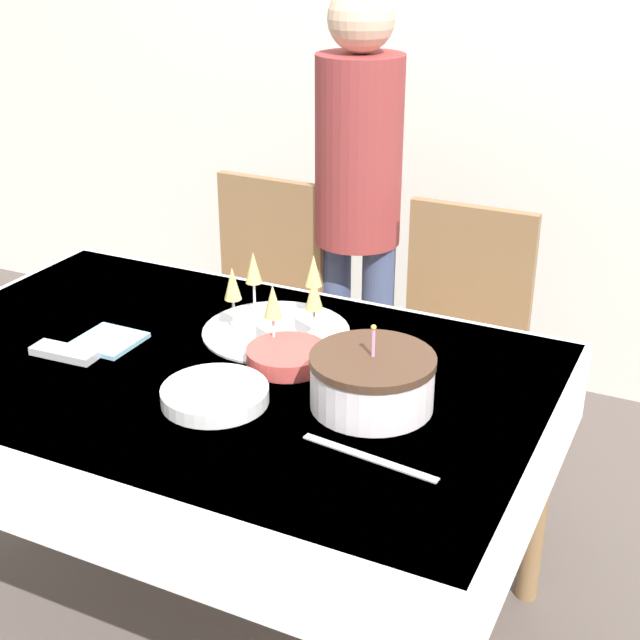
{
  "coord_description": "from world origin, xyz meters",
  "views": [
    {
      "loc": [
        1.06,
        -1.59,
        1.75
      ],
      "look_at": [
        0.24,
        0.1,
        0.89
      ],
      "focal_mm": 50.0,
      "sensor_mm": 36.0,
      "label": 1
    }
  ],
  "objects": [
    {
      "name": "dining_table",
      "position": [
        0.0,
        0.0,
        0.67
      ],
      "size": [
        1.6,
        1.01,
        0.77
      ],
      "color": "white",
      "rests_on": "ground_plane"
    },
    {
      "name": "napkin_pile",
      "position": [
        -0.29,
        -0.02,
        0.78
      ],
      "size": [
        0.15,
        0.15,
        0.01
      ],
      "color": "#8CC6E0",
      "rests_on": "dining_table"
    },
    {
      "name": "dining_chair_far_right",
      "position": [
        0.35,
        0.83,
        0.52
      ],
      "size": [
        0.42,
        0.42,
        0.95
      ],
      "color": "olive",
      "rests_on": "ground_plane"
    },
    {
      "name": "champagne_tray",
      "position": [
        0.06,
        0.22,
        0.84
      ],
      "size": [
        0.38,
        0.38,
        0.18
      ],
      "color": "silver",
      "rests_on": "dining_table"
    },
    {
      "name": "person_standing",
      "position": [
        -0.05,
        0.98,
        0.94
      ],
      "size": [
        0.28,
        0.28,
        1.57
      ],
      "color": "#3F4C72",
      "rests_on": "ground_plane"
    },
    {
      "name": "dining_chair_far_left",
      "position": [
        -0.35,
        0.83,
        0.52
      ],
      "size": [
        0.44,
        0.44,
        0.95
      ],
      "color": "olive",
      "rests_on": "ground_plane"
    },
    {
      "name": "plate_stack_dessert",
      "position": [
        0.17,
        0.08,
        0.79
      ],
      "size": [
        0.2,
        0.2,
        0.04
      ],
      "color": "#CC4C47",
      "rests_on": "dining_table"
    },
    {
      "name": "cake_knife",
      "position": [
        0.5,
        -0.21,
        0.77
      ],
      "size": [
        0.3,
        0.05,
        0.0
      ],
      "color": "silver",
      "rests_on": "dining_table"
    },
    {
      "name": "birthday_cake",
      "position": [
        0.42,
        -0.02,
        0.83
      ],
      "size": [
        0.27,
        0.27,
        0.19
      ],
      "color": "white",
      "rests_on": "dining_table"
    },
    {
      "name": "wall_back",
      "position": [
        0.0,
        1.73,
        1.35
      ],
      "size": [
        8.0,
        0.05,
        2.7
      ],
      "color": "silver",
      "rests_on": "ground_plane"
    },
    {
      "name": "fork_pile",
      "position": [
        -0.34,
        -0.12,
        0.78
      ],
      "size": [
        0.17,
        0.07,
        0.02
      ],
      "color": "silver",
      "rests_on": "dining_table"
    },
    {
      "name": "ground_plane",
      "position": [
        0.0,
        0.0,
        0.0
      ],
      "size": [
        12.0,
        12.0,
        0.0
      ],
      "primitive_type": "plane",
      "color": "#564C47"
    },
    {
      "name": "plate_stack_main",
      "position": [
        0.11,
        -0.15,
        0.79
      ],
      "size": [
        0.24,
        0.24,
        0.03
      ],
      "color": "white",
      "rests_on": "dining_table"
    }
  ]
}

